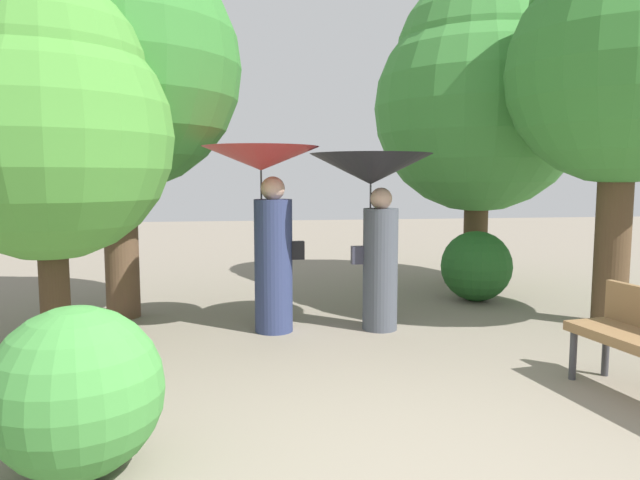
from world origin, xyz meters
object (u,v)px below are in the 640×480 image
tree_near_left (46,117)px  tree_mid_left (114,44)px  tree_mid_right (480,92)px  person_right (373,195)px  tree_near_right (623,49)px  person_left (266,200)px

tree_near_left → tree_mid_left: bearing=75.5°
tree_mid_right → person_right: bearing=-133.6°
person_right → tree_mid_left: tree_mid_left is taller
tree_near_right → tree_mid_right: bearing=102.4°
person_left → person_right: size_ratio=1.04×
person_right → tree_near_left: bearing=105.5°
person_left → tree_mid_left: 2.66m
tree_near_right → tree_mid_left: (-5.69, 1.23, 0.13)m
tree_near_left → tree_mid_right: bearing=26.6°
tree_near_left → tree_near_right: bearing=2.0°
person_left → person_right: person_left is taller
person_right → tree_mid_right: (2.23, 2.34, 1.50)m
person_left → tree_near_left: (-2.09, -0.51, 0.82)m
person_right → tree_mid_left: bearing=78.8°
tree_mid_right → tree_near_right: bearing=-77.6°
tree_mid_left → person_right: bearing=-19.4°
tree_mid_right → tree_near_left: bearing=-153.4°
tree_mid_left → tree_mid_right: 5.30m
tree_near_right → tree_mid_left: 5.82m
person_right → tree_near_right: tree_near_right is taller
person_left → tree_mid_left: size_ratio=0.41×
person_left → tree_mid_right: bearing=-48.4°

